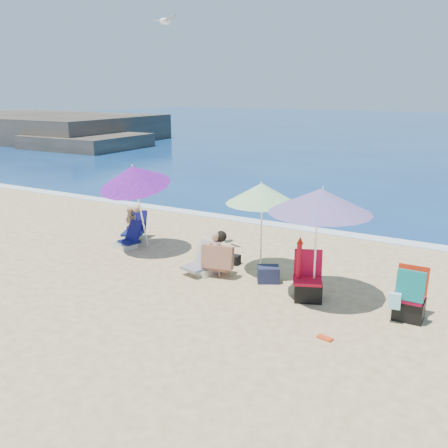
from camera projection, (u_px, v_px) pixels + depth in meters
The scene contains 19 objects.
ground at pixel (213, 291), 9.74m from camera, with size 120.00×120.00×0.00m.
sea at pixel (448, 131), 47.58m from camera, with size 120.00×80.00×0.12m.
foam at pixel (303, 229), 14.02m from camera, with size 120.00×0.50×0.04m.
headland at pixel (44, 132), 39.05m from camera, with size 20.50×11.50×2.60m.
umbrella_turquoise at pixel (320, 201), 8.87m from camera, with size 2.23×2.23×2.18m.
umbrella_striped at pixel (262, 193), 10.25m from camera, with size 1.62×1.62×2.02m.
umbrella_blue at pixel (134, 176), 11.57m from camera, with size 1.84×1.90×2.31m.
furled_umbrella at pixel (299, 265), 9.21m from camera, with size 0.13×0.13×1.24m.
chair_navy at pixel (128, 241), 12.34m from camera, with size 0.63×0.73×0.66m.
chair_rainbow at pixel (202, 265), 10.62m from camera, with size 0.68×0.78×0.69m.
camp_chair_left at pixel (308, 285), 9.29m from camera, with size 0.69×0.72×0.93m.
camp_chair_right at pixel (409, 301), 8.46m from camera, with size 0.56×0.67×0.95m.
person_center at pixel (217, 255), 10.38m from camera, with size 0.74×0.63×1.00m.
person_left at pixel (132, 223), 13.00m from camera, with size 0.68×0.80×0.96m.
bag_black_a at pixel (233, 259), 11.22m from camera, with size 0.29×0.22×0.21m.
bag_tan at pixel (219, 260), 11.18m from camera, with size 0.32×0.27×0.23m.
bag_navy_b at pixel (268, 274), 10.16m from camera, with size 0.55×0.51×0.33m.
orange_item at pixel (325, 338), 7.86m from camera, with size 0.27×0.17×0.03m.
seagull at pixel (165, 21), 10.72m from camera, with size 0.82×0.57×0.14m.
Camera 1 is at (4.62, -7.77, 3.87)m, focal length 39.35 mm.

